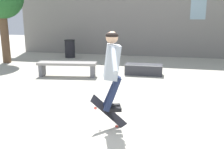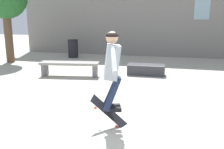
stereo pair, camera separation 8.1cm
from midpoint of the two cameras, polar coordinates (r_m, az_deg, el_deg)
name	(u,v)px [view 1 (the left image)]	position (r m, az deg, el deg)	size (l,w,h in m)	color
ground_plane	(107,132)	(4.53, -1.67, -13.09)	(40.00, 40.00, 0.00)	#B2AD9E
building_backdrop	(151,6)	(12.95, 8.77, 15.31)	(14.69, 0.52, 5.96)	gray
park_bench	(67,66)	(8.59, -10.49, 1.97)	(2.04, 0.76, 0.48)	gray
skate_ledge	(144,69)	(8.75, 6.98, 1.16)	(1.29, 0.48, 0.37)	#38383D
trash_bin	(70,48)	(12.46, -9.80, 5.93)	(0.53, 0.53, 0.87)	black
skater	(112,65)	(4.32, -0.52, 2.25)	(0.49, 1.32, 1.40)	#9EA8B2
skateboard_flipping	(109,113)	(4.66, -1.16, -8.72)	(0.61, 0.38, 0.68)	black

